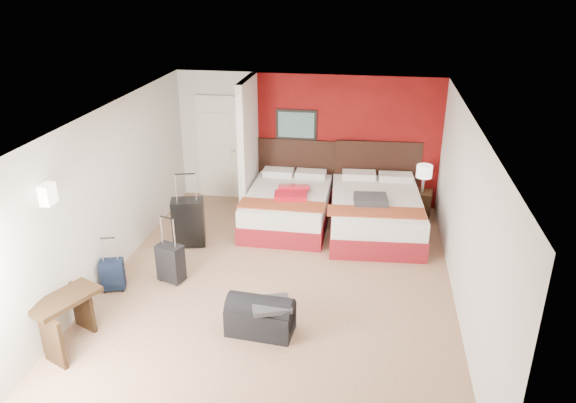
% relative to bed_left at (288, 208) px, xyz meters
% --- Properties ---
extents(ground, '(6.50, 6.50, 0.00)m').
position_rel_bed_left_xyz_m(ground, '(0.19, -2.12, -0.31)').
color(ground, tan).
rests_on(ground, ground).
extents(room_walls, '(5.02, 6.52, 2.50)m').
position_rel_bed_left_xyz_m(room_walls, '(-1.21, -0.70, 0.95)').
color(room_walls, silver).
rests_on(room_walls, ground).
extents(red_accent_panel, '(3.50, 0.04, 2.50)m').
position_rel_bed_left_xyz_m(red_accent_panel, '(0.94, 1.11, 0.94)').
color(red_accent_panel, maroon).
rests_on(red_accent_panel, ground).
extents(partition_wall, '(0.12, 1.20, 2.50)m').
position_rel_bed_left_xyz_m(partition_wall, '(-0.81, 0.49, 0.94)').
color(partition_wall, silver).
rests_on(partition_wall, ground).
extents(entry_door, '(0.82, 0.06, 2.05)m').
position_rel_bed_left_xyz_m(entry_door, '(-1.56, 1.08, 0.72)').
color(entry_door, silver).
rests_on(entry_door, ground).
extents(bed_left, '(1.44, 2.05, 0.61)m').
position_rel_bed_left_xyz_m(bed_left, '(0.00, 0.00, 0.00)').
color(bed_left, white).
rests_on(bed_left, ground).
extents(bed_right, '(1.68, 2.29, 0.66)m').
position_rel_bed_left_xyz_m(bed_right, '(1.56, -0.09, 0.02)').
color(bed_right, silver).
rests_on(bed_right, ground).
extents(red_suitcase_open, '(0.64, 0.83, 0.10)m').
position_rel_bed_left_xyz_m(red_suitcase_open, '(0.10, -0.10, 0.35)').
color(red_suitcase_open, red).
rests_on(red_suitcase_open, bed_left).
extents(jacket_bundle, '(0.59, 0.49, 0.13)m').
position_rel_bed_left_xyz_m(jacket_bundle, '(1.46, -0.39, 0.42)').
color(jacket_bundle, '#3A3B40').
rests_on(jacket_bundle, bed_right).
extents(nightstand, '(0.41, 0.41, 0.51)m').
position_rel_bed_left_xyz_m(nightstand, '(2.39, 0.67, -0.05)').
color(nightstand, black).
rests_on(nightstand, ground).
extents(table_lamp, '(0.29, 0.29, 0.51)m').
position_rel_bed_left_xyz_m(table_lamp, '(2.39, 0.67, 0.45)').
color(table_lamp, silver).
rests_on(table_lamp, nightstand).
extents(suitcase_black, '(0.59, 0.45, 0.78)m').
position_rel_bed_left_xyz_m(suitcase_black, '(-1.48, -1.09, 0.09)').
color(suitcase_black, black).
rests_on(suitcase_black, ground).
extents(suitcase_charcoal, '(0.43, 0.34, 0.55)m').
position_rel_bed_left_xyz_m(suitcase_charcoal, '(-1.38, -2.23, -0.03)').
color(suitcase_charcoal, black).
rests_on(suitcase_charcoal, ground).
extents(suitcase_navy, '(0.37, 0.28, 0.45)m').
position_rel_bed_left_xyz_m(suitcase_navy, '(-2.11, -2.59, -0.08)').
color(suitcase_navy, black).
rests_on(suitcase_navy, ground).
extents(duffel_bag, '(0.86, 0.51, 0.42)m').
position_rel_bed_left_xyz_m(duffel_bag, '(0.17, -3.23, -0.10)').
color(duffel_bag, black).
rests_on(duffel_bag, ground).
extents(jacket_draped, '(0.57, 0.53, 0.06)m').
position_rel_bed_left_xyz_m(jacket_draped, '(0.32, -3.28, 0.15)').
color(jacket_draped, '#35363A').
rests_on(jacket_draped, duffel_bag).
extents(desk, '(0.71, 0.92, 0.69)m').
position_rel_bed_left_xyz_m(desk, '(-2.07, -3.86, 0.04)').
color(desk, black).
rests_on(desk, ground).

